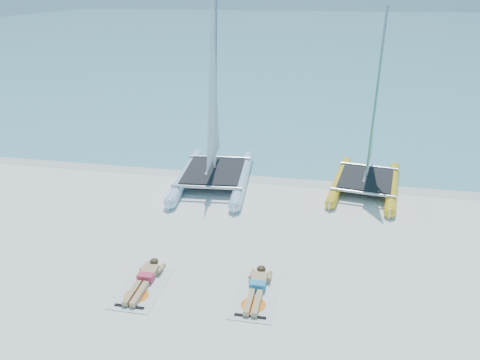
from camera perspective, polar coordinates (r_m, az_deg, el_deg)
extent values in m
plane|color=white|center=(12.44, 2.80, -9.34)|extent=(140.00, 140.00, 0.00)
cube|color=#7BBDCD|center=(73.74, 10.42, 17.33)|extent=(140.00, 115.00, 0.01)
cube|color=silver|center=(17.31, 5.50, 0.26)|extent=(140.00, 1.40, 0.01)
cylinder|color=#B9D9F4|center=(17.01, -6.66, 0.53)|extent=(0.80, 4.65, 0.41)
cone|color=#B9D9F4|center=(19.35, -5.04, 3.39)|extent=(0.44, 0.62, 0.39)
cylinder|color=#B9D9F4|center=(16.69, 0.29, 0.24)|extent=(0.80, 4.65, 0.41)
cone|color=#B9D9F4|center=(19.06, 1.09, 3.17)|extent=(0.44, 0.62, 0.39)
cube|color=black|center=(16.73, -3.24, 1.14)|extent=(2.20, 2.71, 0.03)
cylinder|color=#B6B8BD|center=(16.64, -3.01, 12.46)|extent=(0.20, 1.22, 6.39)
cylinder|color=yellow|center=(16.92, 12.00, -0.05)|extent=(0.92, 4.06, 0.36)
cone|color=yellow|center=(19.00, 12.94, 2.42)|extent=(0.41, 0.56, 0.34)
cylinder|color=yellow|center=(16.84, 18.09, -0.84)|extent=(0.92, 4.06, 0.36)
cone|color=yellow|center=(18.92, 18.36, 1.74)|extent=(0.41, 0.56, 0.34)
cube|color=black|center=(16.78, 15.11, 0.21)|extent=(2.04, 2.45, 0.03)
cylinder|color=#B6B8BD|center=(16.66, 16.32, 10.00)|extent=(0.23, 1.07, 5.59)
cube|color=white|center=(11.54, -11.83, -12.66)|extent=(1.00, 1.85, 0.02)
cube|color=tan|center=(11.80, -11.08, -11.06)|extent=(0.36, 0.55, 0.17)
cube|color=#CB2F4D|center=(11.65, -11.44, -11.56)|extent=(0.37, 0.22, 0.17)
cube|color=tan|center=(11.22, -12.59, -13.39)|extent=(0.31, 0.85, 0.13)
sphere|color=tan|center=(12.06, -10.44, -9.96)|extent=(0.21, 0.21, 0.21)
ellipsoid|color=#352413|center=(12.05, -10.44, -9.77)|extent=(0.22, 0.24, 0.15)
cube|color=white|center=(11.05, 1.94, -13.91)|extent=(1.00, 1.85, 0.02)
cube|color=tan|center=(11.33, 2.30, -12.19)|extent=(0.36, 0.55, 0.17)
cube|color=#2488C1|center=(11.16, 2.14, -12.75)|extent=(0.37, 0.22, 0.17)
cube|color=tan|center=(10.71, 1.61, -14.76)|extent=(0.31, 0.85, 0.13)
sphere|color=tan|center=(11.61, 2.60, -10.99)|extent=(0.21, 0.21, 0.21)
ellipsoid|color=#352413|center=(11.59, 2.61, -10.80)|extent=(0.22, 0.24, 0.15)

